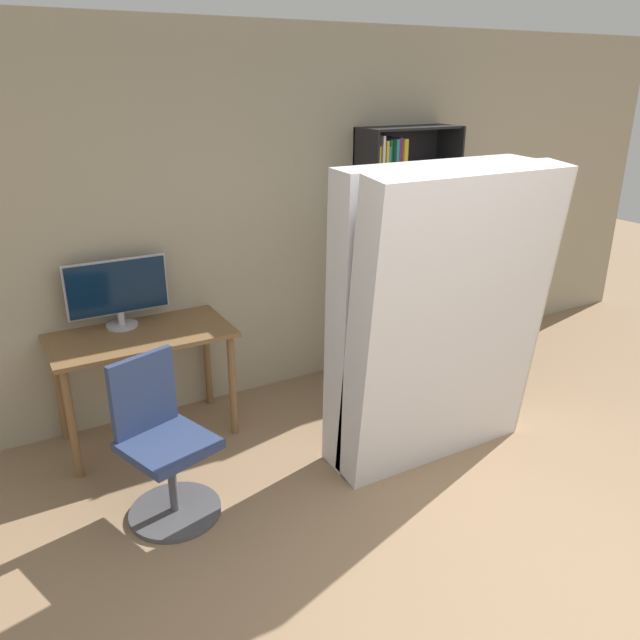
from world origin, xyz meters
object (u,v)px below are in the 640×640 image
at_px(monitor, 118,290).
at_px(bookshelf, 391,254).
at_px(office_chair, 164,454).
at_px(mattress_far, 426,313).
at_px(mattress_near, 451,324).

height_order(monitor, bookshelf, bookshelf).
height_order(office_chair, mattress_far, mattress_far).
relative_size(mattress_near, mattress_far, 1.00).
xyz_separation_m(office_chair, mattress_near, (1.70, -0.36, 0.57)).
relative_size(monitor, mattress_near, 0.35).
xyz_separation_m(office_chair, mattress_far, (1.70, -0.12, 0.56)).
height_order(mattress_near, mattress_far, mattress_near).
bearing_deg(bookshelf, mattress_near, -111.58).
distance_m(monitor, office_chair, 1.22).
relative_size(monitor, mattress_far, 0.35).
xyz_separation_m(monitor, mattress_near, (1.65, -1.39, -0.08)).
xyz_separation_m(monitor, office_chair, (-0.05, -1.03, -0.65)).
distance_m(bookshelf, mattress_far, 1.27).
bearing_deg(mattress_far, mattress_near, -90.00).
bearing_deg(mattress_near, bookshelf, 68.42).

